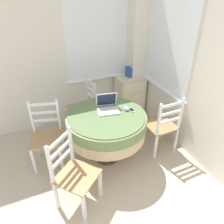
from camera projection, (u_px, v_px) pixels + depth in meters
corner_room_shell at (129, 73)px, 2.79m from camera, size 4.33×5.14×2.55m
round_dining_table at (106, 124)px, 3.00m from camera, size 1.10×1.10×0.76m
laptop at (108, 107)px, 3.00m from camera, size 0.34×0.32×0.22m
computer_mouse at (126, 108)px, 3.01m from camera, size 0.06×0.10×0.05m
cell_phone at (132, 110)px, 3.01m from camera, size 0.06×0.12×0.01m
dining_chair_near_back_window at (84, 107)px, 3.70m from camera, size 0.44×0.44×0.94m
dining_chair_near_right_window at (162, 126)px, 3.23m from camera, size 0.43×0.43×0.94m
dining_chair_camera_near at (74, 174)px, 2.45m from camera, size 0.59×0.59×0.94m
dining_chair_left_flank at (47, 136)px, 3.03m from camera, size 0.52×0.52×0.94m
corner_cabinet at (130, 95)px, 4.21m from camera, size 0.52×0.40×0.77m
storage_box at (131, 72)px, 3.99m from camera, size 0.18×0.15×0.18m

